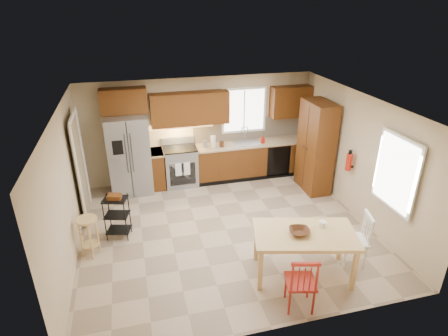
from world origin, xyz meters
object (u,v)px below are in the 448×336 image
refrigerator (130,155)px  range_stove (181,167)px  utility_cart (117,217)px  table_bowl (299,234)px  dining_table (303,254)px  pantry (316,147)px  bar_stool (89,237)px  soap_bottle (263,139)px  fire_extinguisher (349,162)px  chair_white (354,239)px  table_jar (322,225)px  chair_red (301,281)px

refrigerator → range_stove: bearing=3.0°
range_stove → utility_cart: (-1.47, -1.89, -0.03)m
refrigerator → table_bowl: bearing=-55.8°
refrigerator → range_stove: 1.24m
range_stove → dining_table: (1.43, -3.72, -0.07)m
pantry → bar_stool: 5.15m
soap_bottle → fire_extinguisher: fire_extinguisher is taller
pantry → dining_table: 3.21m
chair_white → pantry: bearing=1.8°
table_bowl → table_jar: size_ratio=2.32×
range_stove → chair_white: chair_white is taller
pantry → chair_white: pantry is taller
range_stove → pantry: (2.98, -0.99, 0.59)m
refrigerator → chair_white: 5.07m
range_stove → fire_extinguisher: fire_extinguisher is taller
refrigerator → fire_extinguisher: size_ratio=5.06×
pantry → table_jar: (-1.20, -2.63, -0.23)m
table_jar → chair_white: bearing=-4.7°
dining_table → bar_stool: size_ratio=2.17×
fire_extinguisher → utility_cart: bearing=178.2°
soap_bottle → fire_extinguisher: (1.15, -1.95, 0.10)m
chair_white → utility_cart: size_ratio=1.10×
dining_table → table_jar: table_jar is taller
pantry → utility_cart: size_ratio=2.46×
chair_white → table_bowl: (-1.05, -0.05, 0.32)m
refrigerator → soap_bottle: (3.18, -0.02, 0.09)m
range_stove → table_bowl: (1.33, -3.72, 0.33)m
refrigerator → bar_stool: 2.46m
soap_bottle → pantry: (0.95, -0.90, 0.05)m
dining_table → bar_stool: (-3.38, 1.39, -0.02)m
refrigerator → chair_white: refrigerator is taller
refrigerator → chair_red: refrigerator is taller
soap_bottle → chair_red: soap_bottle is taller
dining_table → table_jar: size_ratio=11.44×
refrigerator → fire_extinguisher: bearing=-24.5°
table_jar → refrigerator: bearing=129.5°
chair_white → utility_cart: (-3.85, 1.78, -0.04)m
dining_table → table_bowl: (-0.10, 0.00, 0.40)m
pantry → bar_stool: size_ratio=2.85×
chair_white → range_stove: bearing=47.4°
fire_extinguisher → chair_white: 1.92m
chair_white → utility_cart: chair_white is taller
refrigerator → fire_extinguisher: refrigerator is taller
dining_table → table_bowl: size_ratio=4.94×
fire_extinguisher → chair_red: bearing=-132.0°
soap_bottle → table_bowl: size_ratio=0.59×
refrigerator → chair_white: size_ratio=1.94×
refrigerator → soap_bottle: refrigerator is taller
range_stove → dining_table: bearing=-68.9°
range_stove → pantry: bearing=-18.3°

